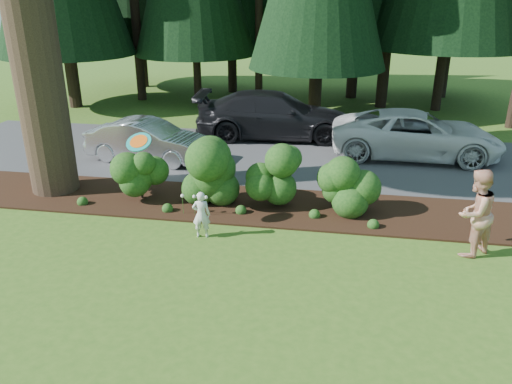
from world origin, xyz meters
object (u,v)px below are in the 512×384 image
Objects in this scene: car_silver_wagon at (148,141)px; frisbee at (139,142)px; car_dark_suv at (275,115)px; car_white_suv at (416,134)px; adult at (475,213)px; child at (201,215)px.

frisbee is (1.78, -4.87, 1.44)m from car_silver_wagon.
car_silver_wagon is 0.68× the size of car_dark_suv.
adult is (0.34, -6.68, 0.15)m from car_white_suv.
car_dark_suv is at bearing -99.51° from adult.
adult is (5.27, -8.28, 0.06)m from car_dark_suv.
car_dark_suv is 10.14× the size of frisbee.
car_white_suv is (8.60, 1.86, 0.10)m from car_silver_wagon.
frisbee is (-6.83, -6.72, 1.33)m from car_white_suv.
frisbee is at bearing 162.45° from car_dark_suv.
child is 5.80m from adult.
adult is 3.27× the size of frisbee.
frisbee reaches higher than car_white_suv.
car_white_suv is at bearing -137.79° from child.
car_silver_wagon reaches higher than child.
adult is 7.26m from frisbee.
frisbee is (-1.38, 0.13, 1.58)m from child.
frisbee is at bearing -41.61° from adult.
child is at bearing -5.40° from frisbee.
child is at bearing 171.80° from car_dark_suv.
car_white_suv is 5.18m from car_dark_suv.
car_silver_wagon is at bearing -67.05° from child.
car_dark_suv reaches higher than child.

